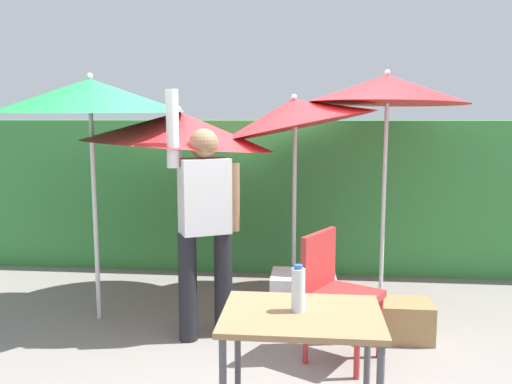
{
  "coord_description": "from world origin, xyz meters",
  "views": [
    {
      "loc": [
        0.41,
        -3.84,
        1.7
      ],
      "look_at": [
        0.0,
        0.3,
        1.1
      ],
      "focal_mm": 37.7,
      "sensor_mm": 36.0,
      "label": 1
    }
  ],
  "objects_px": {
    "umbrella_orange": "(179,129)",
    "umbrella_navy": "(295,114)",
    "umbrella_yellow": "(90,96)",
    "cooler_box": "(303,302)",
    "folding_table": "(302,329)",
    "bottle_water": "(298,289)",
    "person_vendor": "(205,218)",
    "umbrella_rainbow": "(387,90)",
    "crate_cardboard": "(402,320)",
    "chair_plastic": "(335,288)"
  },
  "relations": [
    {
      "from": "umbrella_rainbow",
      "to": "chair_plastic",
      "type": "distance_m",
      "value": 1.92
    },
    {
      "from": "umbrella_rainbow",
      "to": "folding_table",
      "type": "height_order",
      "value": "umbrella_rainbow"
    },
    {
      "from": "umbrella_yellow",
      "to": "chair_plastic",
      "type": "height_order",
      "value": "umbrella_yellow"
    },
    {
      "from": "person_vendor",
      "to": "folding_table",
      "type": "bearing_deg",
      "value": -60.25
    },
    {
      "from": "umbrella_rainbow",
      "to": "umbrella_yellow",
      "type": "bearing_deg",
      "value": -164.5
    },
    {
      "from": "crate_cardboard",
      "to": "bottle_water",
      "type": "relative_size",
      "value": 1.87
    },
    {
      "from": "umbrella_yellow",
      "to": "cooler_box",
      "type": "xyz_separation_m",
      "value": [
        1.71,
        -0.07,
        -1.62
      ]
    },
    {
      "from": "umbrella_orange",
      "to": "umbrella_navy",
      "type": "relative_size",
      "value": 0.9
    },
    {
      "from": "cooler_box",
      "to": "bottle_water",
      "type": "relative_size",
      "value": 2.11
    },
    {
      "from": "umbrella_yellow",
      "to": "umbrella_navy",
      "type": "distance_m",
      "value": 1.71
    },
    {
      "from": "bottle_water",
      "to": "umbrella_navy",
      "type": "bearing_deg",
      "value": 92.31
    },
    {
      "from": "crate_cardboard",
      "to": "folding_table",
      "type": "bearing_deg",
      "value": -117.71
    },
    {
      "from": "chair_plastic",
      "to": "cooler_box",
      "type": "bearing_deg",
      "value": 114.41
    },
    {
      "from": "cooler_box",
      "to": "bottle_water",
      "type": "height_order",
      "value": "bottle_water"
    },
    {
      "from": "umbrella_orange",
      "to": "folding_table",
      "type": "relative_size",
      "value": 2.26
    },
    {
      "from": "umbrella_navy",
      "to": "crate_cardboard",
      "type": "xyz_separation_m",
      "value": [
        0.85,
        -0.75,
        -1.56
      ]
    },
    {
      "from": "umbrella_yellow",
      "to": "cooler_box",
      "type": "distance_m",
      "value": 2.36
    },
    {
      "from": "person_vendor",
      "to": "crate_cardboard",
      "type": "distance_m",
      "value": 1.69
    },
    {
      "from": "umbrella_orange",
      "to": "folding_table",
      "type": "height_order",
      "value": "umbrella_orange"
    },
    {
      "from": "person_vendor",
      "to": "crate_cardboard",
      "type": "bearing_deg",
      "value": 4.52
    },
    {
      "from": "umbrella_orange",
      "to": "chair_plastic",
      "type": "height_order",
      "value": "umbrella_orange"
    },
    {
      "from": "folding_table",
      "to": "bottle_water",
      "type": "xyz_separation_m",
      "value": [
        -0.02,
        0.02,
        0.2
      ]
    },
    {
      "from": "crate_cardboard",
      "to": "bottle_water",
      "type": "distance_m",
      "value": 1.74
    },
    {
      "from": "umbrella_navy",
      "to": "person_vendor",
      "type": "relative_size",
      "value": 1.07
    },
    {
      "from": "crate_cardboard",
      "to": "person_vendor",
      "type": "bearing_deg",
      "value": -175.48
    },
    {
      "from": "umbrella_rainbow",
      "to": "person_vendor",
      "type": "bearing_deg",
      "value": -146.29
    },
    {
      "from": "folding_table",
      "to": "chair_plastic",
      "type": "bearing_deg",
      "value": 78.33
    },
    {
      "from": "person_vendor",
      "to": "crate_cardboard",
      "type": "relative_size",
      "value": 4.2
    },
    {
      "from": "umbrella_orange",
      "to": "person_vendor",
      "type": "relative_size",
      "value": 0.96
    },
    {
      "from": "crate_cardboard",
      "to": "folding_table",
      "type": "height_order",
      "value": "folding_table"
    },
    {
      "from": "umbrella_orange",
      "to": "chair_plastic",
      "type": "distance_m",
      "value": 1.91
    },
    {
      "from": "person_vendor",
      "to": "cooler_box",
      "type": "xyz_separation_m",
      "value": [
        0.74,
        0.22,
        -0.71
      ]
    },
    {
      "from": "umbrella_orange",
      "to": "bottle_water",
      "type": "height_order",
      "value": "umbrella_orange"
    },
    {
      "from": "umbrella_orange",
      "to": "umbrella_rainbow",
      "type": "bearing_deg",
      "value": 10.04
    },
    {
      "from": "chair_plastic",
      "to": "folding_table",
      "type": "xyz_separation_m",
      "value": [
        -0.21,
        -1.04,
        0.12
      ]
    },
    {
      "from": "person_vendor",
      "to": "umbrella_rainbow",
      "type": "bearing_deg",
      "value": 33.71
    },
    {
      "from": "umbrella_navy",
      "to": "cooler_box",
      "type": "height_order",
      "value": "umbrella_navy"
    },
    {
      "from": "umbrella_rainbow",
      "to": "umbrella_orange",
      "type": "distance_m",
      "value": 1.84
    },
    {
      "from": "umbrella_orange",
      "to": "umbrella_yellow",
      "type": "xyz_separation_m",
      "value": [
        -0.63,
        -0.35,
        0.27
      ]
    },
    {
      "from": "folding_table",
      "to": "cooler_box",
      "type": "bearing_deg",
      "value": 90.23
    },
    {
      "from": "chair_plastic",
      "to": "umbrella_navy",
      "type": "bearing_deg",
      "value": 105.82
    },
    {
      "from": "umbrella_rainbow",
      "to": "crate_cardboard",
      "type": "bearing_deg",
      "value": -86.51
    },
    {
      "from": "cooler_box",
      "to": "umbrella_orange",
      "type": "bearing_deg",
      "value": 158.58
    },
    {
      "from": "umbrella_yellow",
      "to": "person_vendor",
      "type": "xyz_separation_m",
      "value": [
        0.97,
        -0.29,
        -0.91
      ]
    },
    {
      "from": "person_vendor",
      "to": "folding_table",
      "type": "distance_m",
      "value": 1.53
    },
    {
      "from": "umbrella_orange",
      "to": "umbrella_navy",
      "type": "xyz_separation_m",
      "value": [
        0.98,
        0.22,
        0.13
      ]
    },
    {
      "from": "person_vendor",
      "to": "bottle_water",
      "type": "xyz_separation_m",
      "value": [
        0.73,
        -1.28,
        -0.1
      ]
    },
    {
      "from": "umbrella_orange",
      "to": "crate_cardboard",
      "type": "distance_m",
      "value": 2.38
    },
    {
      "from": "umbrella_orange",
      "to": "umbrella_yellow",
      "type": "height_order",
      "value": "umbrella_yellow"
    },
    {
      "from": "umbrella_rainbow",
      "to": "folding_table",
      "type": "xyz_separation_m",
      "value": [
        -0.7,
        -2.26,
        -1.28
      ]
    }
  ]
}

